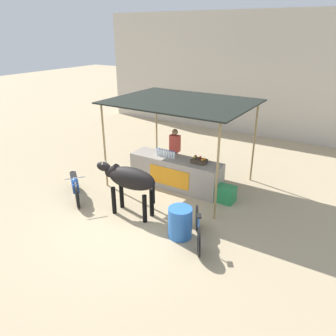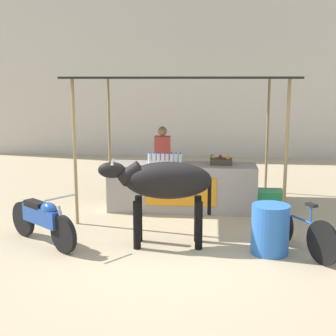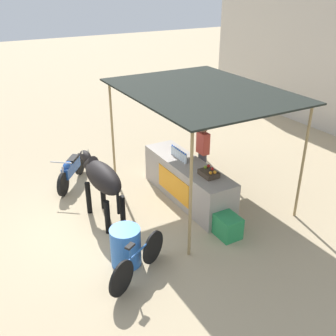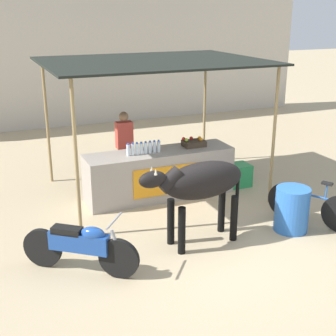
# 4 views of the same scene
# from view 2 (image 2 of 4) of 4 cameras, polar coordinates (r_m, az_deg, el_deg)

# --- Properties ---
(ground_plane) EXTENTS (60.00, 60.00, 0.00)m
(ground_plane) POSITION_cam_2_polar(r_m,az_deg,el_deg) (7.66, 0.63, -9.59)
(ground_plane) COLOR tan
(building_wall_far) EXTENTS (16.00, 0.50, 5.48)m
(building_wall_far) POSITION_cam_2_polar(r_m,az_deg,el_deg) (16.32, 3.39, 11.04)
(building_wall_far) COLOR beige
(building_wall_far) RESTS_ON ground
(stall_counter) EXTENTS (3.00, 0.82, 0.96)m
(stall_counter) POSITION_cam_2_polar(r_m,az_deg,el_deg) (9.62, 1.73, -2.35)
(stall_counter) COLOR #9E9389
(stall_counter) RESTS_ON ground
(stall_awning) EXTENTS (4.20, 3.20, 2.71)m
(stall_awning) POSITION_cam_2_polar(r_m,az_deg,el_deg) (9.67, 1.92, 10.39)
(stall_awning) COLOR black
(stall_awning) RESTS_ON ground
(water_bottle_row) EXTENTS (0.70, 0.07, 0.25)m
(water_bottle_row) POSITION_cam_2_polar(r_m,az_deg,el_deg) (9.48, -0.38, 1.13)
(water_bottle_row) COLOR silver
(water_bottle_row) RESTS_ON stall_counter
(fruit_crate) EXTENTS (0.44, 0.32, 0.18)m
(fruit_crate) POSITION_cam_2_polar(r_m,az_deg,el_deg) (9.55, 6.47, 0.86)
(fruit_crate) COLOR #3F3326
(fruit_crate) RESTS_ON stall_counter
(vendor_behind_counter) EXTENTS (0.34, 0.22, 1.65)m
(vendor_behind_counter) POSITION_cam_2_polar(r_m,az_deg,el_deg) (10.32, -0.67, 0.65)
(vendor_behind_counter) COLOR #383842
(vendor_behind_counter) RESTS_ON ground
(cooler_box) EXTENTS (0.60, 0.44, 0.48)m
(cooler_box) POSITION_cam_2_polar(r_m,az_deg,el_deg) (9.63, 12.03, -4.04)
(cooler_box) COLOR #268C4C
(cooler_box) RESTS_ON ground
(water_barrel) EXTENTS (0.58, 0.58, 0.77)m
(water_barrel) POSITION_cam_2_polar(r_m,az_deg,el_deg) (7.45, 12.33, -7.29)
(water_barrel) COLOR blue
(water_barrel) RESTS_ON ground
(cow) EXTENTS (1.84, 0.63, 1.44)m
(cow) POSITION_cam_2_polar(r_m,az_deg,el_deg) (7.46, -0.51, -1.85)
(cow) COLOR black
(cow) RESTS_ON ground
(motorcycle_parked) EXTENTS (1.47, 1.17, 0.90)m
(motorcycle_parked) POSITION_cam_2_polar(r_m,az_deg,el_deg) (7.92, -15.04, -6.01)
(motorcycle_parked) COLOR black
(motorcycle_parked) RESTS_ON ground
(bicycle_leaning) EXTENTS (0.86, 1.46, 0.85)m
(bicycle_leaning) POSITION_cam_2_polar(r_m,az_deg,el_deg) (7.56, 15.82, -7.49)
(bicycle_leaning) COLOR black
(bicycle_leaning) RESTS_ON ground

